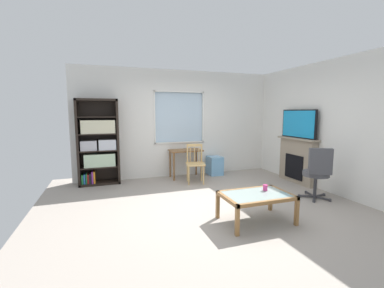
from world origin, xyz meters
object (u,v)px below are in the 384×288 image
object	(u,v)px
bookshelf	(98,144)
desk_under_window	(186,155)
sippy_cup	(265,188)
plastic_drawer_unit	(215,166)
tv	(299,124)
office_chair	(317,171)
fireplace	(297,160)
coffee_table	(256,198)
wooden_chair	(195,163)

from	to	relation	value
bookshelf	desk_under_window	bearing A→B (deg)	-3.04
bookshelf	sippy_cup	world-z (taller)	bookshelf
bookshelf	desk_under_window	distance (m)	2.08
plastic_drawer_unit	tv	xyz separation A→B (m)	(1.49, -1.33, 1.14)
bookshelf	tv	distance (m)	4.60
office_chair	plastic_drawer_unit	bearing A→B (deg)	112.77
fireplace	coffee_table	size ratio (longest dim) A/B	1.10
tv	sippy_cup	distance (m)	2.56
sippy_cup	plastic_drawer_unit	bearing A→B (deg)	81.91
bookshelf	fireplace	bearing A→B (deg)	-17.62
fireplace	sippy_cup	distance (m)	2.41
tv	coffee_table	xyz separation A→B (m)	(-2.11, -1.57, -1.01)
tv	fireplace	bearing A→B (deg)	0.00
fireplace	coffee_table	xyz separation A→B (m)	(-2.13, -1.57, -0.16)
plastic_drawer_unit	sippy_cup	size ratio (longest dim) A/B	5.36
sippy_cup	desk_under_window	bearing A→B (deg)	98.78
bookshelf	sippy_cup	bearing A→B (deg)	-49.20
plastic_drawer_unit	office_chair	size ratio (longest dim) A/B	0.48
desk_under_window	sippy_cup	distance (m)	2.79
bookshelf	office_chair	size ratio (longest dim) A/B	1.94
desk_under_window	tv	bearing A→B (deg)	-28.97
tv	office_chair	bearing A→B (deg)	-113.64
desk_under_window	sippy_cup	xyz separation A→B (m)	(0.43, -2.76, -0.10)
office_chair	tv	bearing A→B (deg)	66.36
bookshelf	wooden_chair	size ratio (longest dim) A/B	2.16
plastic_drawer_unit	office_chair	xyz separation A→B (m)	(1.02, -2.42, 0.31)
wooden_chair	plastic_drawer_unit	bearing A→B (deg)	36.90
bookshelf	fireplace	size ratio (longest dim) A/B	1.72
desk_under_window	office_chair	size ratio (longest dim) A/B	0.81
office_chair	sippy_cup	world-z (taller)	office_chair
wooden_chair	fireplace	size ratio (longest dim) A/B	0.80
bookshelf	plastic_drawer_unit	xyz separation A→B (m)	(2.87, -0.06, -0.69)
office_chair	bookshelf	bearing A→B (deg)	147.44
fireplace	tv	size ratio (longest dim) A/B	1.09
wooden_chair	tv	bearing A→B (deg)	-18.89
fireplace	sippy_cup	bearing A→B (deg)	-142.40
tv	office_chair	xyz separation A→B (m)	(-0.48, -1.09, -0.83)
fireplace	office_chair	bearing A→B (deg)	-114.43
wooden_chair	fireplace	bearing A→B (deg)	-18.75
fireplace	office_chair	size ratio (longest dim) A/B	1.13
plastic_drawer_unit	sippy_cup	world-z (taller)	sippy_cup
desk_under_window	tv	world-z (taller)	tv
wooden_chair	tv	distance (m)	2.55
office_chair	sippy_cup	bearing A→B (deg)	-164.93
plastic_drawer_unit	sippy_cup	xyz separation A→B (m)	(-0.40, -2.81, 0.24)
desk_under_window	plastic_drawer_unit	size ratio (longest dim) A/B	1.67
wooden_chair	office_chair	distance (m)	2.57
coffee_table	sippy_cup	size ratio (longest dim) A/B	11.41
coffee_table	sippy_cup	distance (m)	0.26
bookshelf	coffee_table	world-z (taller)	bookshelf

